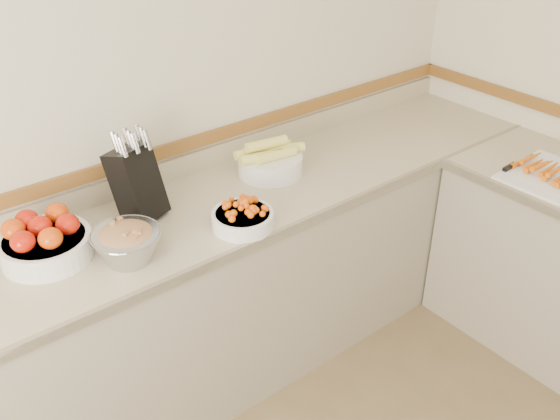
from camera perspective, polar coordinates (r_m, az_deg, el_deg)
back_wall at (r=2.61m, az=-15.25°, el=8.95°), size 4.00×0.00×4.00m
counter_back at (r=2.79m, az=-9.97°, el=-9.22°), size 4.00×0.65×1.08m
knife_block at (r=2.54m, az=-13.00°, el=2.53°), size 0.22×0.24×0.39m
tomato_bowl at (r=2.43m, az=-20.75°, el=-2.66°), size 0.34×0.34×0.16m
cherry_tomato_bowl at (r=2.47m, az=-3.40°, el=-0.61°), size 0.25×0.25×0.14m
corn_bowl at (r=2.85m, az=-0.93°, el=4.54°), size 0.33×0.30×0.18m
rhubarb_bowl at (r=2.32m, az=-13.81°, el=-2.96°), size 0.26×0.26×0.15m
cutting_board at (r=3.09m, az=23.33°, el=3.10°), size 0.44×0.35×0.06m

